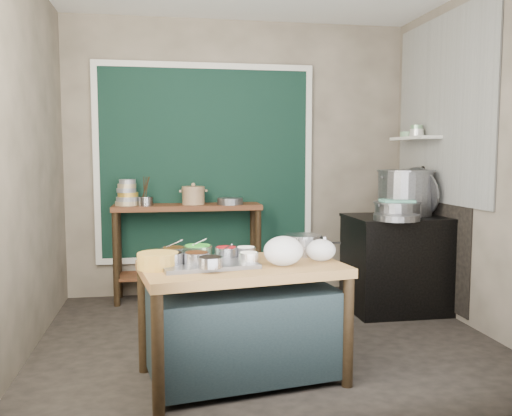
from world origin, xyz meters
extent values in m
cube|color=#2F2824|center=(0.00, 0.00, -0.01)|extent=(3.50, 3.00, 0.02)
cube|color=gray|center=(0.00, 1.51, 1.40)|extent=(3.50, 0.02, 2.80)
cube|color=gray|center=(-1.76, 0.00, 1.40)|extent=(0.02, 3.00, 2.80)
cube|color=gray|center=(1.76, 0.00, 1.40)|extent=(0.02, 3.00, 2.80)
cube|color=black|center=(-0.35, 1.47, 1.35)|extent=(2.10, 0.02, 1.90)
cube|color=#B2B2AA|center=(1.74, 0.55, 1.85)|extent=(0.02, 1.70, 1.70)
cube|color=black|center=(1.74, 0.65, 0.70)|extent=(0.01, 1.30, 1.30)
cube|color=beige|center=(1.63, 0.85, 1.60)|extent=(0.22, 0.70, 0.03)
cube|color=brown|center=(-0.30, -0.75, 0.38)|extent=(1.35, 0.90, 0.75)
cube|color=#522B17|center=(-0.55, 1.28, 0.47)|extent=(1.45, 0.40, 0.95)
cube|color=black|center=(1.35, 0.55, 0.42)|extent=(0.90, 0.68, 0.85)
cube|color=black|center=(1.35, 0.55, 0.86)|extent=(0.92, 0.69, 0.03)
cube|color=gray|center=(-0.52, -0.75, 0.76)|extent=(0.64, 0.50, 0.03)
cylinder|color=gray|center=(-0.75, -0.78, 0.81)|extent=(0.17, 0.17, 0.07)
cylinder|color=silver|center=(-0.26, -0.79, 0.80)|extent=(0.13, 0.13, 0.06)
cylinder|color=gray|center=(-0.72, -0.60, 0.81)|extent=(0.16, 0.16, 0.07)
cylinder|color=gray|center=(-0.25, -0.61, 0.81)|extent=(0.13, 0.13, 0.06)
cylinder|color=gray|center=(-0.38, -0.62, 0.81)|extent=(0.15, 0.15, 0.06)
cylinder|color=gray|center=(-0.52, -0.94, 0.81)|extent=(0.15, 0.15, 0.06)
cylinder|color=gray|center=(-0.57, -0.60, 0.81)|extent=(0.19, 0.19, 0.08)
cylinder|color=gray|center=(-0.59, -0.80, 0.81)|extent=(0.16, 0.16, 0.07)
cylinder|color=#C9873B|center=(-0.82, -0.79, 0.80)|extent=(0.33, 0.33, 0.10)
ellipsoid|color=white|center=(-0.05, -0.84, 0.84)|extent=(0.31, 0.28, 0.19)
ellipsoid|color=white|center=(0.22, -0.74, 0.82)|extent=(0.22, 0.19, 0.14)
cylinder|color=tan|center=(-1.13, 1.28, 0.97)|extent=(0.23, 0.23, 0.04)
cylinder|color=gray|center=(-1.13, 1.28, 1.01)|extent=(0.22, 0.22, 0.04)
cylinder|color=gold|center=(-1.13, 1.28, 1.06)|extent=(0.20, 0.20, 0.04)
cylinder|color=gray|center=(-1.13, 1.28, 1.10)|extent=(0.19, 0.19, 0.04)
cylinder|color=tan|center=(-1.13, 1.28, 1.14)|extent=(0.18, 0.18, 0.04)
cylinder|color=gray|center=(-1.13, 1.28, 1.18)|extent=(0.16, 0.16, 0.04)
cylinder|color=gray|center=(-0.95, 1.22, 0.99)|extent=(0.17, 0.17, 0.09)
cylinder|color=gray|center=(-0.13, 1.22, 0.98)|extent=(0.26, 0.26, 0.06)
cylinder|color=gray|center=(1.58, 0.61, 1.10)|extent=(0.24, 0.47, 0.45)
cube|color=#62AA8A|center=(1.29, 0.47, 1.03)|extent=(0.30, 0.25, 0.02)
cylinder|color=gray|center=(1.19, 0.25, 0.91)|extent=(0.43, 0.43, 0.05)
cylinder|color=silver|center=(1.63, 0.83, 1.63)|extent=(0.14, 0.14, 0.04)
cylinder|color=silver|center=(1.63, 0.83, 1.67)|extent=(0.13, 0.13, 0.04)
cylinder|color=gray|center=(1.63, 0.83, 1.71)|extent=(0.12, 0.12, 0.04)
cylinder|color=gray|center=(1.63, 1.02, 1.64)|extent=(0.16, 0.16, 0.05)
camera|label=1|loc=(-0.78, -4.09, 1.44)|focal=38.00mm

